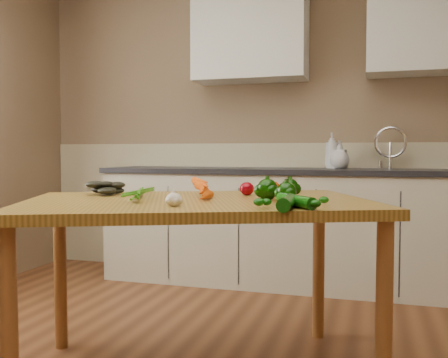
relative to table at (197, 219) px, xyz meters
name	(u,v)px	position (x,y,z in m)	size (l,w,h in m)	color
room	(146,95)	(-0.11, -0.30, 0.53)	(4.04, 5.04, 2.64)	brown
counter_run	(285,225)	(0.10, 1.72, -0.26)	(2.84, 0.64, 1.14)	beige
upper_cabinets	(328,32)	(0.40, 1.85, 1.23)	(2.15, 0.35, 0.70)	silver
table	(197,219)	(0.00, 0.00, 0.00)	(1.77, 1.49, 0.81)	#A47A2F
soap_bottle_a	(332,150)	(0.45, 1.82, 0.32)	(0.11, 0.11, 0.28)	silver
soap_bottle_b	(339,154)	(0.50, 1.81, 0.29)	(0.10, 0.10, 0.21)	silver
soap_bottle_c	(340,156)	(0.51, 1.78, 0.27)	(0.15, 0.15, 0.19)	silver
carrot_bunch	(182,190)	(-0.08, 0.03, 0.13)	(0.28, 0.22, 0.08)	#EE5605
leafy_greens	(105,184)	(-0.52, 0.10, 0.14)	(0.22, 0.19, 0.11)	black
garlic_bulb	(174,200)	(0.01, -0.30, 0.12)	(0.06, 0.06, 0.05)	silver
pepper_a	(267,189)	(0.31, 0.06, 0.14)	(0.09, 0.09, 0.09)	black
pepper_b	(290,188)	(0.38, 0.25, 0.13)	(0.09, 0.09, 0.09)	black
pepper_c	(286,192)	(0.40, -0.01, 0.13)	(0.08, 0.08, 0.08)	black
tomato_a	(247,189)	(0.16, 0.27, 0.12)	(0.07, 0.07, 0.07)	maroon
tomato_b	(273,188)	(0.28, 0.33, 0.12)	(0.07, 0.07, 0.07)	#D23C05
tomato_c	(283,189)	(0.33, 0.35, 0.12)	(0.06, 0.06, 0.06)	#D23C05
zucchini_a	(296,201)	(0.47, -0.19, 0.11)	(0.05, 0.05, 0.25)	#094807
zucchini_b	(287,203)	(0.45, -0.29, 0.12)	(0.05, 0.05, 0.21)	#094807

